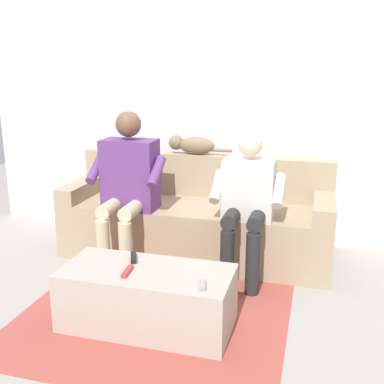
{
  "coord_description": "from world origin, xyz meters",
  "views": [
    {
      "loc": [
        -0.95,
        3.44,
        1.56
      ],
      "look_at": [
        0.0,
        0.04,
        0.59
      ],
      "focal_mm": 43.34,
      "sensor_mm": 36.0,
      "label": 1
    }
  ],
  "objects_px": {
    "remote_gray": "(202,285)",
    "remote_black": "(133,257)",
    "couch": "(197,221)",
    "person_right_seated": "(128,181)",
    "cat_on_backrest": "(192,145)",
    "coffee_table": "(147,298)",
    "person_left_seated": "(248,198)",
    "remote_red": "(127,271)"
  },
  "relations": [
    {
      "from": "remote_gray",
      "to": "remote_black",
      "type": "xyz_separation_m",
      "value": [
        0.51,
        -0.24,
        0.0
      ]
    },
    {
      "from": "couch",
      "to": "person_right_seated",
      "type": "distance_m",
      "value": 0.7
    },
    {
      "from": "cat_on_backrest",
      "to": "remote_black",
      "type": "distance_m",
      "value": 1.39
    },
    {
      "from": "person_right_seated",
      "to": "remote_black",
      "type": "distance_m",
      "value": 0.85
    },
    {
      "from": "couch",
      "to": "remote_gray",
      "type": "height_order",
      "value": "couch"
    },
    {
      "from": "coffee_table",
      "to": "person_left_seated",
      "type": "height_order",
      "value": "person_left_seated"
    },
    {
      "from": "coffee_table",
      "to": "remote_black",
      "type": "relative_size",
      "value": 6.94
    },
    {
      "from": "coffee_table",
      "to": "person_left_seated",
      "type": "distance_m",
      "value": 1.06
    },
    {
      "from": "couch",
      "to": "cat_on_backrest",
      "type": "distance_m",
      "value": 0.66
    },
    {
      "from": "person_right_seated",
      "to": "remote_black",
      "type": "xyz_separation_m",
      "value": [
        -0.33,
        0.71,
        -0.31
      ]
    },
    {
      "from": "couch",
      "to": "remote_black",
      "type": "height_order",
      "value": "couch"
    },
    {
      "from": "couch",
      "to": "remote_red",
      "type": "height_order",
      "value": "couch"
    },
    {
      "from": "coffee_table",
      "to": "person_left_seated",
      "type": "bearing_deg",
      "value": -118.92
    },
    {
      "from": "coffee_table",
      "to": "remote_black",
      "type": "bearing_deg",
      "value": -42.83
    },
    {
      "from": "remote_red",
      "to": "remote_black",
      "type": "height_order",
      "value": "remote_black"
    },
    {
      "from": "remote_black",
      "to": "remote_gray",
      "type": "bearing_deg",
      "value": -138.27
    },
    {
      "from": "cat_on_backrest",
      "to": "remote_gray",
      "type": "xyz_separation_m",
      "value": [
        -0.49,
        1.53,
        -0.51
      ]
    },
    {
      "from": "person_left_seated",
      "to": "person_right_seated",
      "type": "relative_size",
      "value": 0.89
    },
    {
      "from": "coffee_table",
      "to": "remote_gray",
      "type": "distance_m",
      "value": 0.44
    },
    {
      "from": "coffee_table",
      "to": "person_right_seated",
      "type": "height_order",
      "value": "person_right_seated"
    },
    {
      "from": "person_left_seated",
      "to": "remote_red",
      "type": "relative_size",
      "value": 7.3
    },
    {
      "from": "person_right_seated",
      "to": "remote_red",
      "type": "height_order",
      "value": "person_right_seated"
    },
    {
      "from": "person_right_seated",
      "to": "remote_black",
      "type": "height_order",
      "value": "person_right_seated"
    },
    {
      "from": "person_left_seated",
      "to": "remote_black",
      "type": "relative_size",
      "value": 7.28
    },
    {
      "from": "person_left_seated",
      "to": "couch",
      "type": "bearing_deg",
      "value": -34.47
    },
    {
      "from": "couch",
      "to": "person_right_seated",
      "type": "bearing_deg",
      "value": 35.24
    },
    {
      "from": "couch",
      "to": "coffee_table",
      "type": "xyz_separation_m",
      "value": [
        0.0,
        1.17,
        -0.11
      ]
    },
    {
      "from": "coffee_table",
      "to": "remote_red",
      "type": "distance_m",
      "value": 0.23
    },
    {
      "from": "remote_black",
      "to": "person_left_seated",
      "type": "bearing_deg",
      "value": -62.9
    },
    {
      "from": "person_left_seated",
      "to": "cat_on_backrest",
      "type": "bearing_deg",
      "value": -44.35
    },
    {
      "from": "couch",
      "to": "person_right_seated",
      "type": "relative_size",
      "value": 1.8
    },
    {
      "from": "person_right_seated",
      "to": "remote_gray",
      "type": "bearing_deg",
      "value": 131.45
    },
    {
      "from": "couch",
      "to": "person_right_seated",
      "type": "xyz_separation_m",
      "value": [
        0.47,
        0.33,
        0.4
      ]
    },
    {
      "from": "remote_red",
      "to": "remote_black",
      "type": "distance_m",
      "value": 0.2
    },
    {
      "from": "remote_red",
      "to": "remote_black",
      "type": "bearing_deg",
      "value": 7.31
    },
    {
      "from": "remote_red",
      "to": "remote_gray",
      "type": "height_order",
      "value": "remote_red"
    },
    {
      "from": "cat_on_backrest",
      "to": "remote_red",
      "type": "bearing_deg",
      "value": 90.71
    },
    {
      "from": "cat_on_backrest",
      "to": "remote_black",
      "type": "height_order",
      "value": "cat_on_backrest"
    },
    {
      "from": "person_right_seated",
      "to": "cat_on_backrest",
      "type": "height_order",
      "value": "person_right_seated"
    },
    {
      "from": "person_right_seated",
      "to": "remote_gray",
      "type": "distance_m",
      "value": 1.31
    },
    {
      "from": "person_left_seated",
      "to": "coffee_table",
      "type": "bearing_deg",
      "value": 61.08
    },
    {
      "from": "person_left_seated",
      "to": "person_right_seated",
      "type": "xyz_separation_m",
      "value": [
        0.94,
        0.01,
        0.07
      ]
    }
  ]
}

